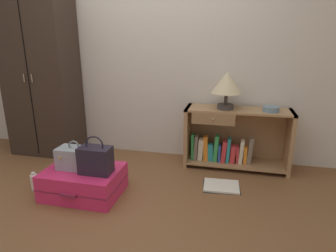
% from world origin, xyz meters
% --- Properties ---
extents(ground_plane, '(9.00, 9.00, 0.00)m').
position_xyz_m(ground_plane, '(0.00, 0.00, 0.00)').
color(ground_plane, brown).
extents(back_wall, '(6.40, 0.10, 2.60)m').
position_xyz_m(back_wall, '(0.00, 1.50, 1.30)').
color(back_wall, beige).
rests_on(back_wall, ground_plane).
extents(wardrobe, '(0.80, 0.47, 1.91)m').
position_xyz_m(wardrobe, '(-1.33, 1.20, 0.95)').
color(wardrobe, '#33261E').
rests_on(wardrobe, ground_plane).
extents(bookshelf, '(1.11, 0.37, 0.66)m').
position_xyz_m(bookshelf, '(0.92, 1.26, 0.32)').
color(bookshelf, '#A37A51').
rests_on(bookshelf, ground_plane).
extents(table_lamp, '(0.32, 0.32, 0.39)m').
position_xyz_m(table_lamp, '(0.83, 1.22, 0.93)').
color(table_lamp, '#3D3838').
rests_on(table_lamp, bookshelf).
extents(bowl, '(0.16, 0.16, 0.05)m').
position_xyz_m(bowl, '(1.28, 1.21, 0.69)').
color(bowl, slate).
rests_on(bowl, bookshelf).
extents(suitcase_large, '(0.68, 0.52, 0.25)m').
position_xyz_m(suitcase_large, '(-0.37, 0.33, 0.12)').
color(suitcase_large, '#DB2860').
rests_on(suitcase_large, ground_plane).
extents(train_case, '(0.31, 0.19, 0.26)m').
position_xyz_m(train_case, '(-0.45, 0.34, 0.35)').
color(train_case, '#8E99A3').
rests_on(train_case, suitcase_large).
extents(handbag, '(0.28, 0.16, 0.34)m').
position_xyz_m(handbag, '(-0.22, 0.29, 0.37)').
color(handbag, '#231E2D').
rests_on(handbag, suitcase_large).
extents(bottle, '(0.06, 0.06, 0.18)m').
position_xyz_m(bottle, '(-0.87, 0.29, 0.08)').
color(bottle, white).
rests_on(bottle, ground_plane).
extents(open_book_on_floor, '(0.38, 0.31, 0.02)m').
position_xyz_m(open_book_on_floor, '(0.85, 0.74, 0.01)').
color(open_book_on_floor, white).
rests_on(open_book_on_floor, ground_plane).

